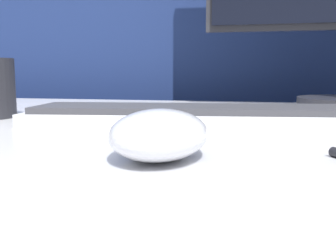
# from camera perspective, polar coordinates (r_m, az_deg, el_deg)

# --- Properties ---
(partition_panel) EXTENTS (5.00, 0.03, 1.33)m
(partition_panel) POSITION_cam_1_polar(r_m,az_deg,el_deg) (1.06, 9.55, 0.10)
(partition_panel) COLOR navy
(partition_panel) RESTS_ON ground_plane
(computer_mouse_near) EXTENTS (0.08, 0.11, 0.04)m
(computer_mouse_near) POSITION_cam_1_polar(r_m,az_deg,el_deg) (0.31, -1.26, -1.17)
(computer_mouse_near) COLOR silver
(computer_mouse_near) RESTS_ON desk
(keyboard) EXTENTS (0.44, 0.16, 0.02)m
(keyboard) POSITION_cam_1_polar(r_m,az_deg,el_deg) (0.51, 3.27, 1.57)
(keyboard) COLOR silver
(keyboard) RESTS_ON desk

